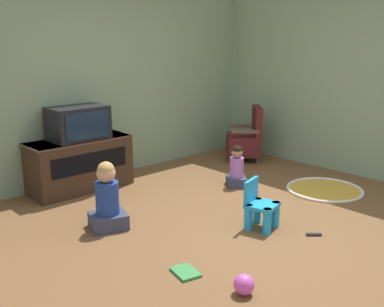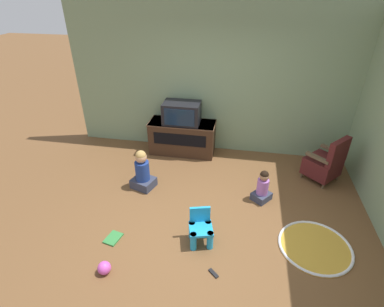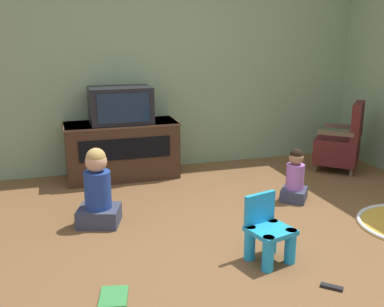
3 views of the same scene
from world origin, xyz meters
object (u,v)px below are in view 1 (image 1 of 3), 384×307
(television, at_px, (78,123))
(remote_control, at_px, (314,235))
(child_watching_center, at_px, (237,169))
(yellow_kid_chair, at_px, (260,209))
(book, at_px, (186,272))
(toy_ball, at_px, (244,284))
(tv_cabinet, at_px, (80,163))
(black_armchair, at_px, (246,139))
(child_watching_left, at_px, (107,200))

(television, height_order, remote_control, television)
(child_watching_center, bearing_deg, yellow_kid_chair, -179.24)
(book, bearing_deg, toy_ball, -154.35)
(child_watching_center, bearing_deg, toy_ball, 171.78)
(tv_cabinet, distance_m, black_armchair, 2.70)
(child_watching_left, relative_size, child_watching_center, 1.29)
(yellow_kid_chair, relative_size, child_watching_left, 0.71)
(black_armchair, relative_size, child_watching_left, 1.22)
(yellow_kid_chair, distance_m, child_watching_left, 1.57)
(remote_control, bearing_deg, tv_cabinet, -27.92)
(book, bearing_deg, black_armchair, -44.38)
(toy_ball, bearing_deg, book, 102.93)
(television, bearing_deg, toy_ball, -96.20)
(yellow_kid_chair, xyz_separation_m, remote_control, (0.24, -0.50, -0.20))
(television, height_order, toy_ball, television)
(tv_cabinet, distance_m, toy_ball, 3.09)
(black_armchair, bearing_deg, child_watching_left, -33.37)
(child_watching_center, xyz_separation_m, book, (-2.03, -1.25, -0.23))
(tv_cabinet, xyz_separation_m, television, (0.00, -0.02, 0.53))
(remote_control, bearing_deg, book, 30.63)
(toy_ball, bearing_deg, tv_cabinet, 83.84)
(book, distance_m, remote_control, 1.47)
(toy_ball, xyz_separation_m, book, (-0.12, 0.53, -0.07))
(television, bearing_deg, black_armchair, -10.70)
(tv_cabinet, distance_m, remote_control, 3.03)
(tv_cabinet, bearing_deg, toy_ball, -96.16)
(television, xyz_separation_m, yellow_kid_chair, (0.74, -2.33, -0.67))
(tv_cabinet, relative_size, yellow_kid_chair, 2.60)
(child_watching_left, bearing_deg, television, 89.93)
(television, relative_size, child_watching_center, 1.28)
(tv_cabinet, relative_size, black_armchair, 1.52)
(yellow_kid_chair, distance_m, toy_ball, 1.30)
(yellow_kid_chair, relative_size, toy_ball, 3.08)
(child_watching_left, bearing_deg, tv_cabinet, 90.21)
(black_armchair, xyz_separation_m, toy_ball, (-2.98, -2.54, -0.26))
(black_armchair, relative_size, child_watching_center, 1.57)
(tv_cabinet, height_order, child_watching_left, child_watching_left)
(television, height_order, black_armchair, television)
(black_armchair, height_order, child_watching_center, black_armchair)
(television, distance_m, toy_ball, 3.16)
(remote_control, bearing_deg, black_armchair, -82.64)
(toy_ball, bearing_deg, remote_control, 9.45)
(child_watching_center, xyz_separation_m, toy_ball, (-1.91, -1.78, -0.16))
(television, xyz_separation_m, black_armchair, (2.65, -0.50, -0.53))
(black_armchair, bearing_deg, television, -58.21)
(tv_cabinet, relative_size, child_watching_center, 2.39)
(yellow_kid_chair, bearing_deg, remote_control, -79.61)
(black_armchair, relative_size, yellow_kid_chair, 1.71)
(child_watching_center, relative_size, remote_control, 3.94)
(black_armchair, bearing_deg, yellow_kid_chair, -3.70)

